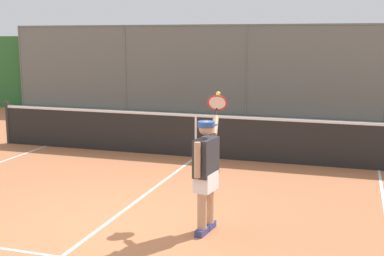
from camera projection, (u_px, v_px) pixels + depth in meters
name	position (u px, v px, depth m)	size (l,w,h in m)	color
ground_plane	(103.00, 226.00, 7.31)	(60.00, 60.00, 0.00)	#B76B42
fence_backdrop	(250.00, 77.00, 16.92)	(19.77, 1.37, 3.04)	slate
tennis_net	(196.00, 135.00, 11.41)	(9.98, 0.09, 1.07)	#2D2D2D
tennis_player	(206.00, 169.00, 6.96)	(0.37, 1.35, 1.84)	navy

